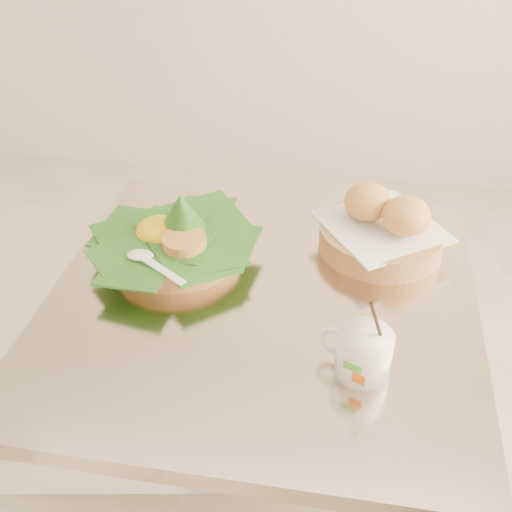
# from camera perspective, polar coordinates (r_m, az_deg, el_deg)

# --- Properties ---
(cafe_table) EXTENTS (0.72, 0.72, 0.75)m
(cafe_table) POSITION_cam_1_polar(r_m,az_deg,el_deg) (1.21, 0.44, -11.90)
(cafe_table) COLOR gray
(cafe_table) RESTS_ON floor
(rice_basket) EXTENTS (0.28, 0.29, 0.14)m
(rice_basket) POSITION_cam_1_polar(r_m,az_deg,el_deg) (1.14, -7.16, 1.62)
(rice_basket) COLOR #AE754A
(rice_basket) RESTS_ON cafe_table
(bread_basket) EXTENTS (0.26, 0.26, 0.12)m
(bread_basket) POSITION_cam_1_polar(r_m,az_deg,el_deg) (1.17, 11.18, 2.37)
(bread_basket) COLOR #AE754A
(bread_basket) RESTS_ON cafe_table
(coffee_mug) EXTENTS (0.11, 0.09, 0.14)m
(coffee_mug) POSITION_cam_1_polar(r_m,az_deg,el_deg) (0.92, 9.45, -8.37)
(coffee_mug) COLOR white
(coffee_mug) RESTS_ON cafe_table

